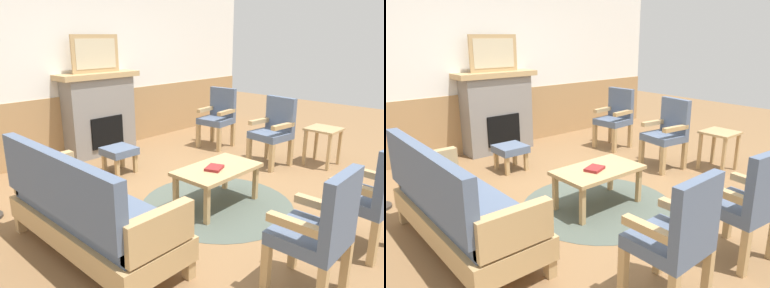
# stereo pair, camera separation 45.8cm
# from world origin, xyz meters

# --- Properties ---
(ground_plane) EXTENTS (14.00, 14.00, 0.00)m
(ground_plane) POSITION_xyz_m (0.00, 0.00, 0.00)
(ground_plane) COLOR olive
(wall_back) EXTENTS (7.20, 0.14, 2.70)m
(wall_back) POSITION_xyz_m (0.00, 2.60, 1.31)
(wall_back) COLOR white
(wall_back) RESTS_ON ground_plane
(fireplace) EXTENTS (1.30, 0.44, 1.28)m
(fireplace) POSITION_xyz_m (0.00, 2.35, 0.65)
(fireplace) COLOR gray
(fireplace) RESTS_ON ground_plane
(framed_picture) EXTENTS (0.80, 0.04, 0.56)m
(framed_picture) POSITION_xyz_m (0.00, 2.35, 1.56)
(framed_picture) COLOR tan
(framed_picture) RESTS_ON fireplace
(couch) EXTENTS (0.70, 1.80, 0.98)m
(couch) POSITION_xyz_m (-1.71, -0.07, 0.40)
(couch) COLOR tan
(couch) RESTS_ON ground_plane
(coffee_table) EXTENTS (0.96, 0.56, 0.44)m
(coffee_table) POSITION_xyz_m (-0.20, -0.22, 0.39)
(coffee_table) COLOR tan
(coffee_table) RESTS_ON ground_plane
(round_rug) EXTENTS (1.69, 1.69, 0.01)m
(round_rug) POSITION_xyz_m (-0.20, -0.22, 0.00)
(round_rug) COLOR #4C564C
(round_rug) RESTS_ON ground_plane
(book_on_table) EXTENTS (0.25, 0.22, 0.03)m
(book_on_table) POSITION_xyz_m (-0.27, -0.23, 0.46)
(book_on_table) COLOR maroon
(book_on_table) RESTS_ON coffee_table
(footstool) EXTENTS (0.40, 0.40, 0.36)m
(footstool) POSITION_xyz_m (-0.33, 1.41, 0.28)
(footstool) COLOR tan
(footstool) RESTS_ON ground_plane
(armchair_near_fireplace) EXTENTS (0.52, 0.52, 0.98)m
(armchair_near_fireplace) POSITION_xyz_m (1.61, 1.27, 0.54)
(armchair_near_fireplace) COLOR tan
(armchair_near_fireplace) RESTS_ON ground_plane
(armchair_by_window_left) EXTENTS (0.54, 0.54, 0.98)m
(armchair_by_window_left) POSITION_xyz_m (1.43, 0.08, 0.54)
(armchair_by_window_left) COLOR tan
(armchair_by_window_left) RESTS_ON ground_plane
(armchair_front_left) EXTENTS (0.52, 0.52, 0.98)m
(armchair_front_left) POSITION_xyz_m (0.01, -1.77, 0.54)
(armchair_front_left) COLOR tan
(armchair_front_left) RESTS_ON ground_plane
(armchair_front_center) EXTENTS (0.49, 0.49, 0.98)m
(armchair_front_center) POSITION_xyz_m (-0.88, -1.72, 0.54)
(armchair_front_center) COLOR tan
(armchair_front_center) RESTS_ON ground_plane
(side_table) EXTENTS (0.44, 0.44, 0.55)m
(side_table) POSITION_xyz_m (1.90, -0.45, 0.43)
(side_table) COLOR tan
(side_table) RESTS_ON ground_plane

